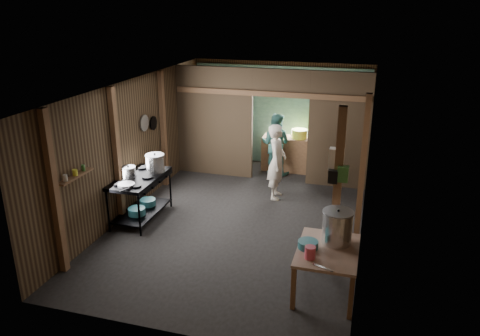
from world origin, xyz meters
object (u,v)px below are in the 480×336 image
(cook, at_px, (277,162))
(pink_bucket, at_px, (310,253))
(stove_pot_large, at_px, (155,164))
(stock_pot, at_px, (337,228))
(prep_table, at_px, (326,270))
(gas_range, at_px, (141,198))
(yellow_tub, at_px, (299,134))

(cook, bearing_deg, pink_bucket, -165.61)
(stove_pot_large, height_order, stock_pot, stove_pot_large)
(stove_pot_large, height_order, cook, cook)
(prep_table, height_order, stove_pot_large, stove_pot_large)
(stove_pot_large, bearing_deg, pink_bucket, -32.73)
(stock_pot, bearing_deg, stove_pot_large, 156.35)
(gas_range, distance_m, stock_pot, 4.03)
(gas_range, relative_size, prep_table, 1.24)
(prep_table, xyz_separation_m, pink_bucket, (-0.21, -0.32, 0.44))
(stock_pot, bearing_deg, prep_table, -112.48)
(gas_range, distance_m, pink_bucket, 3.94)
(prep_table, height_order, stock_pot, stock_pot)
(prep_table, height_order, yellow_tub, yellow_tub)
(yellow_tub, relative_size, cook, 0.24)
(stock_pot, xyz_separation_m, yellow_tub, (-1.33, 4.76, 0.02))
(gas_range, relative_size, stock_pot, 2.80)
(yellow_tub, bearing_deg, pink_bucket, -79.02)
(stock_pot, xyz_separation_m, pink_bucket, (-0.30, -0.55, -0.15))
(gas_range, bearing_deg, cook, 37.33)
(stove_pot_large, bearing_deg, gas_range, -115.40)
(pink_bucket, relative_size, cook, 0.11)
(gas_range, xyz_separation_m, yellow_tub, (2.47, 3.52, 0.53))
(prep_table, distance_m, cook, 3.54)
(prep_table, relative_size, yellow_tub, 3.04)
(prep_table, xyz_separation_m, cook, (-1.42, 3.21, 0.46))
(gas_range, xyz_separation_m, stock_pot, (3.80, -1.23, 0.50))
(stove_pot_large, xyz_separation_m, stock_pot, (3.63, -1.59, -0.09))
(stock_pot, xyz_separation_m, cook, (-1.51, 2.98, -0.13))
(prep_table, bearing_deg, pink_bucket, -123.05)
(stove_pot_large, xyz_separation_m, pink_bucket, (3.33, -2.14, -0.24))
(pink_bucket, distance_m, yellow_tub, 5.41)
(gas_range, height_order, yellow_tub, yellow_tub)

